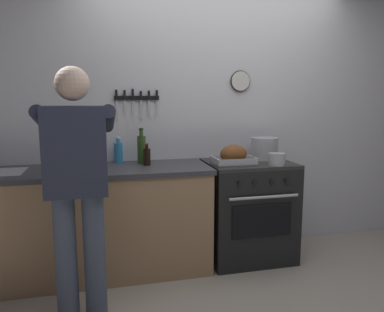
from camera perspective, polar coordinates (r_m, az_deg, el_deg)
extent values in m
cube|color=silver|center=(3.62, 3.39, 6.18)|extent=(6.00, 0.10, 2.60)
cube|color=black|center=(3.40, -8.45, 8.80)|extent=(0.40, 0.02, 0.04)
cube|color=silver|center=(3.38, -11.44, 6.77)|extent=(0.02, 0.00, 0.19)
cube|color=black|center=(3.38, -11.52, 9.16)|extent=(0.02, 0.02, 0.09)
cube|color=silver|center=(3.38, -10.24, 7.46)|extent=(0.02, 0.00, 0.11)
cube|color=black|center=(3.38, -10.29, 9.17)|extent=(0.02, 0.02, 0.09)
cube|color=silver|center=(3.39, -9.01, 7.35)|extent=(0.02, 0.00, 0.13)
cube|color=black|center=(3.39, -9.06, 9.29)|extent=(0.02, 0.02, 0.10)
cube|color=silver|center=(3.40, -7.79, 7.13)|extent=(0.02, 0.00, 0.16)
cube|color=black|center=(3.40, -7.84, 9.16)|extent=(0.02, 0.02, 0.08)
cube|color=silver|center=(3.41, -6.59, 7.32)|extent=(0.02, 0.00, 0.14)
cube|color=black|center=(3.40, -6.62, 9.22)|extent=(0.02, 0.02, 0.08)
cube|color=silver|center=(3.42, -5.38, 7.26)|extent=(0.01, 0.00, 0.15)
cube|color=black|center=(3.41, -5.41, 9.27)|extent=(0.02, 0.02, 0.09)
cylinder|color=white|center=(3.63, 7.42, 11.32)|extent=(0.18, 0.02, 0.18)
torus|color=black|center=(3.63, 7.42, 11.32)|extent=(0.20, 0.02, 0.20)
cube|color=tan|center=(3.26, -15.65, -10.04)|extent=(2.00, 0.62, 0.86)
cube|color=#3D3D42|center=(3.15, -15.99, -2.25)|extent=(2.03, 0.65, 0.04)
cube|color=black|center=(3.50, 8.50, -8.39)|extent=(0.76, 0.62, 0.87)
cube|color=black|center=(3.22, 10.67, -9.70)|extent=(0.53, 0.01, 0.28)
cube|color=#2D2D2D|center=(3.40, 8.67, -1.12)|extent=(0.76, 0.62, 0.03)
cylinder|color=black|center=(3.05, 7.30, -4.24)|extent=(0.04, 0.02, 0.04)
cylinder|color=black|center=(3.10, 9.59, -4.08)|extent=(0.04, 0.02, 0.04)
cylinder|color=black|center=(3.16, 12.13, -3.90)|extent=(0.04, 0.02, 0.04)
cylinder|color=black|center=(3.22, 14.26, -3.74)|extent=(0.04, 0.02, 0.04)
cylinder|color=silver|center=(3.14, 11.00, -6.22)|extent=(0.61, 0.02, 0.02)
cylinder|color=#4C566B|center=(2.63, -18.72, -14.87)|extent=(0.14, 0.14, 0.86)
cylinder|color=#4C566B|center=(2.62, -14.66, -14.78)|extent=(0.14, 0.14, 0.86)
cube|color=#2D3347|center=(2.43, -17.43, 0.71)|extent=(0.38, 0.22, 0.56)
sphere|color=beige|center=(2.41, -17.90, 10.52)|extent=(0.21, 0.21, 0.21)
cylinder|color=#2D3347|center=(2.68, -21.81, 5.07)|extent=(0.09, 0.55, 0.22)
cylinder|color=#2D3347|center=(2.65, -12.76, 5.45)|extent=(0.09, 0.55, 0.22)
cube|color=#B7B7BC|center=(3.23, 6.35, -1.21)|extent=(0.34, 0.25, 0.01)
cube|color=#B7B7BC|center=(3.11, 7.16, -0.99)|extent=(0.34, 0.01, 0.05)
cube|color=#B7B7BC|center=(3.34, 5.62, -0.28)|extent=(0.34, 0.01, 0.05)
cube|color=#B7B7BC|center=(3.17, 3.48, -0.75)|extent=(0.01, 0.25, 0.05)
cube|color=#B7B7BC|center=(3.29, 9.14, -0.50)|extent=(0.01, 0.25, 0.05)
ellipsoid|color=brown|center=(3.22, 6.38, 0.30)|extent=(0.24, 0.17, 0.16)
cylinder|color=#B7B7BC|center=(3.54, 11.02, 1.15)|extent=(0.25, 0.25, 0.21)
cylinder|color=#B7B7BC|center=(3.25, 12.87, -0.49)|extent=(0.14, 0.14, 0.11)
cube|color=tan|center=(3.13, -16.93, -1.79)|extent=(0.36, 0.24, 0.02)
cylinder|color=#997F4C|center=(3.34, -16.23, 0.30)|extent=(0.06, 0.06, 0.18)
cylinder|color=#997F4C|center=(3.32, -16.31, 2.20)|extent=(0.03, 0.03, 0.04)
cylinder|color=black|center=(3.32, -16.34, 2.67)|extent=(0.03, 0.03, 0.01)
cylinder|color=#385623|center=(3.29, -7.73, 0.96)|extent=(0.07, 0.07, 0.24)
cylinder|color=#385623|center=(3.27, -7.78, 3.52)|extent=(0.03, 0.03, 0.05)
cylinder|color=black|center=(3.27, -7.79, 4.10)|extent=(0.04, 0.04, 0.01)
cylinder|color=#338CCC|center=(3.36, -11.19, 0.48)|extent=(0.08, 0.08, 0.18)
cylinder|color=#338CCC|center=(3.35, -11.25, 2.31)|extent=(0.03, 0.03, 0.04)
cylinder|color=white|center=(3.34, -11.26, 2.76)|extent=(0.04, 0.04, 0.01)
cylinder|color=black|center=(3.19, -6.92, -0.16)|extent=(0.06, 0.06, 0.14)
cylinder|color=black|center=(3.18, -6.95, 1.39)|extent=(0.03, 0.03, 0.03)
cylinder|color=#B21919|center=(3.17, -6.95, 1.80)|extent=(0.03, 0.03, 0.01)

